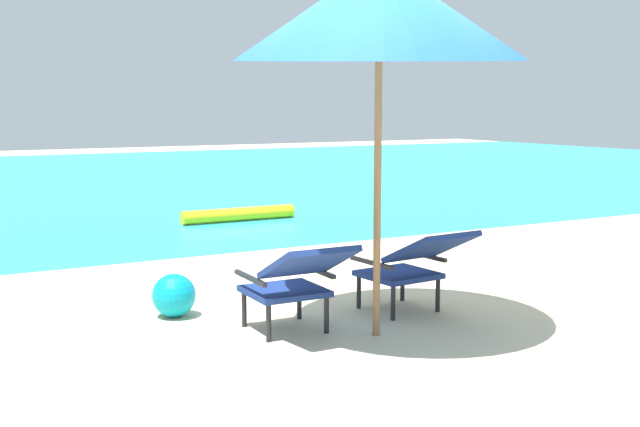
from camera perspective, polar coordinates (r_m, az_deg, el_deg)
name	(u,v)px	position (r m, az deg, el deg)	size (l,w,h in m)	color
ground_plane	(175,242)	(9.36, -10.25, -2.03)	(40.00, 40.00, 0.00)	beige
ocean_band	(45,182)	(17.14, -18.93, 2.12)	(40.00, 18.00, 0.01)	#28B2B7
swim_buoy	(239,214)	(10.88, -5.78, -0.05)	(0.18, 0.18, 1.60)	yellow
lounge_chair_left	(296,278)	(5.46, -1.75, -4.63)	(0.56, 0.88, 0.68)	navy
lounge_chair_right	(413,262)	(6.05, 6.65, -3.46)	(0.61, 0.92, 0.68)	navy
beach_umbrella_center	(379,11)	(5.40, 4.19, 14.16)	(2.65, 2.67, 2.56)	olive
beach_ball	(174,295)	(6.10, -10.34, -5.75)	(0.33, 0.33, 0.33)	#0A93AD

